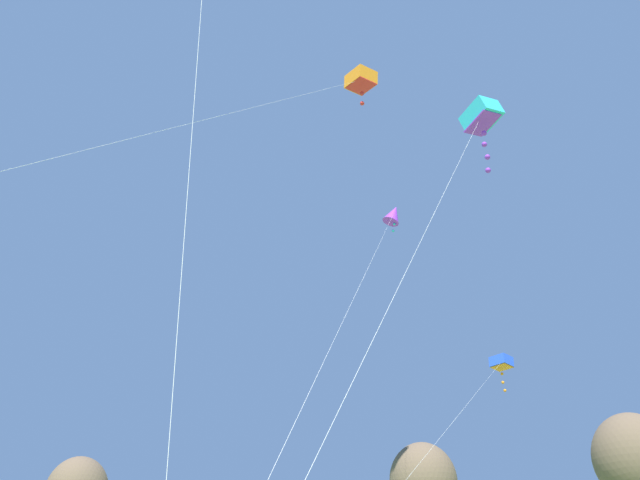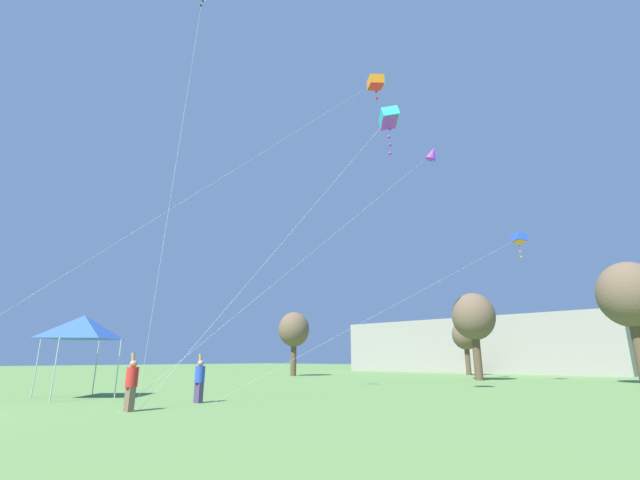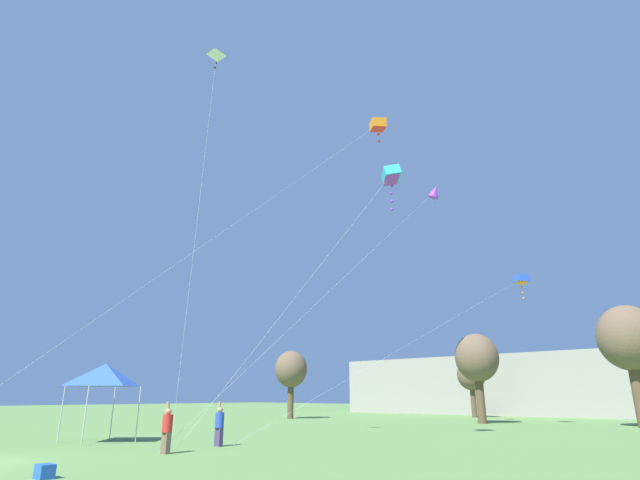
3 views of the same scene
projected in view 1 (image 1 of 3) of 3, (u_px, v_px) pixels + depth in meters
tree_far_centre at (636, 461)px, 33.34m from camera, size 4.35×4.35×8.79m
kite_blue_box_0 at (501, 363)px, 34.52m from camera, size 6.00×25.64×11.66m
kite_cyan_box_1 at (482, 117)px, 20.57m from camera, size 5.06×11.11×15.06m
kite_purple_diamond_3 at (393, 214)px, 35.63m from camera, size 1.60×25.66×19.85m
kite_orange_box_4 at (361, 81)px, 30.51m from camera, size 10.19×24.17×22.91m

